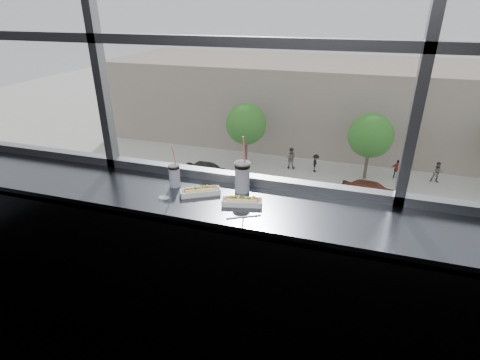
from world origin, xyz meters
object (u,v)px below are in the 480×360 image
(hotdog_tray_left, at_px, (200,191))
(soda_cup_right, at_px, (242,175))
(hotdog_tray_right, at_px, (242,201))
(tree_left, at_px, (246,124))
(car_far_b, at_px, (372,188))
(pedestrian_a, at_px, (291,156))
(soda_cup_left, at_px, (174,174))
(pedestrian_d, at_px, (438,170))
(car_far_a, at_px, (208,168))
(loose_straw, at_px, (244,217))
(car_near_c, at_px, (333,242))
(pedestrian_b, at_px, (316,161))
(car_near_d, at_px, (444,261))
(car_near_b, at_px, (192,218))
(wrapper, at_px, (164,198))
(pedestrian_c, at_px, (397,167))
(tree_center, at_px, (371,136))

(hotdog_tray_left, xyz_separation_m, soda_cup_right, (0.24, 0.13, 0.09))
(hotdog_tray_right, distance_m, tree_left, 30.67)
(car_far_b, distance_m, pedestrian_a, 8.08)
(soda_cup_left, bearing_deg, pedestrian_d, 74.61)
(car_far_a, distance_m, pedestrian_a, 7.44)
(soda_cup_right, bearing_deg, hotdog_tray_left, -152.07)
(loose_straw, bearing_deg, car_near_c, 60.56)
(hotdog_tray_right, bearing_deg, pedestrian_b, 81.39)
(car_near_d, distance_m, pedestrian_a, 16.05)
(hotdog_tray_left, distance_m, pedestrian_d, 32.22)
(car_far_a, bearing_deg, tree_left, -26.68)
(car_near_b, xyz_separation_m, car_far_a, (-2.12, 8.00, -0.19))
(wrapper, xyz_separation_m, car_near_b, (-7.81, 16.38, -10.90))
(pedestrian_c, bearing_deg, pedestrian_b, 5.59)
(tree_center, bearing_deg, car_near_c, -97.77)
(tree_left, distance_m, tree_center, 10.33)
(soda_cup_left, xyz_separation_m, pedestrian_c, (4.96, 29.03, -11.17))
(soda_cup_right, height_order, tree_center, soda_cup_right)
(hotdog_tray_left, height_order, pedestrian_d, hotdog_tray_left)
(pedestrian_b, bearing_deg, hotdog_tray_right, -175.68)
(car_near_c, relative_size, pedestrian_c, 3.48)
(car_near_c, distance_m, pedestrian_b, 12.44)
(wrapper, distance_m, car_far_b, 26.92)
(soda_cup_left, xyz_separation_m, tree_center, (2.46, 28.19, -8.41))
(car_near_d, height_order, tree_center, tree_center)
(hotdog_tray_left, height_order, tree_center, hotdog_tray_left)
(hotdog_tray_right, xyz_separation_m, car_near_d, (5.92, 16.30, -10.97))
(soda_cup_right, height_order, car_near_c, soda_cup_right)
(loose_straw, height_order, car_near_d, loose_straw)
(hotdog_tray_left, height_order, car_near_b, hotdog_tray_left)
(hotdog_tray_right, distance_m, car_near_b, 21.30)
(soda_cup_left, xyz_separation_m, pedestrian_d, (8.03, 29.17, -11.10))
(car_near_b, bearing_deg, tree_center, -38.54)
(pedestrian_a, xyz_separation_m, tree_center, (6.33, -0.32, 2.59))
(soda_cup_left, height_order, pedestrian_c, soda_cup_left)
(wrapper, xyz_separation_m, pedestrian_b, (-1.67, 28.57, -11.13))
(hotdog_tray_right, height_order, pedestrian_d, hotdog_tray_right)
(soda_cup_left, relative_size, car_far_a, 0.05)
(car_far_b, relative_size, tree_center, 1.09)
(soda_cup_right, relative_size, loose_straw, 1.88)
(pedestrian_b, bearing_deg, pedestrian_c, -84.41)
(soda_cup_right, relative_size, tree_center, 0.07)
(soda_cup_left, xyz_separation_m, car_far_b, (2.96, 24.19, -11.11))
(soda_cup_right, distance_m, car_far_b, 26.69)
(hotdog_tray_left, xyz_separation_m, pedestrian_d, (7.82, 29.24, -11.04))
(soda_cup_right, xyz_separation_m, car_far_a, (-10.37, 24.13, -11.19))
(pedestrian_a, bearing_deg, pedestrian_b, 176.65)
(loose_straw, xyz_separation_m, car_near_b, (-8.35, 16.44, -10.89))
(hotdog_tray_left, xyz_separation_m, tree_left, (-8.08, 28.25, -8.34))
(hotdog_tray_right, distance_m, pedestrian_b, 30.67)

